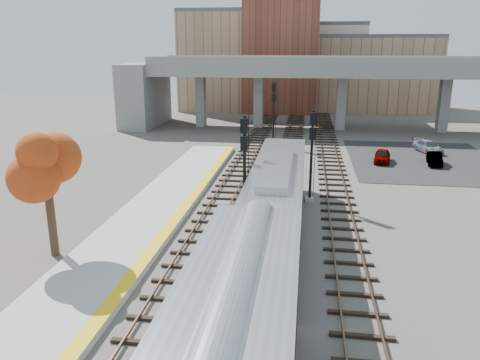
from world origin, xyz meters
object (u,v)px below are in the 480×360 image
(locomotive, at_px, (276,198))
(tree, at_px, (45,163))
(signal_mast_near, at_px, (244,172))
(car_c, at_px, (428,147))
(signal_mast_far, at_px, (273,114))
(car_b, at_px, (435,159))
(car_a, at_px, (382,156))
(signal_mast_mid, at_px, (311,159))

(locomotive, relative_size, tree, 2.77)
(locomotive, height_order, signal_mast_near, signal_mast_near)
(car_c, bearing_deg, signal_mast_far, 157.35)
(locomotive, relative_size, car_c, 4.56)
(car_b, bearing_deg, signal_mast_far, 164.02)
(locomotive, xyz_separation_m, car_b, (13.60, 18.85, -1.67))
(signal_mast_near, distance_m, car_b, 23.54)
(locomotive, bearing_deg, signal_mast_near, 143.85)
(signal_mast_far, height_order, car_a, signal_mast_far)
(locomotive, height_order, car_c, locomotive)
(tree, bearing_deg, signal_mast_far, 72.79)
(signal_mast_mid, xyz_separation_m, car_c, (12.29, 17.97, -2.54))
(signal_mast_far, relative_size, car_a, 1.96)
(signal_mast_near, relative_size, car_a, 1.90)
(locomotive, xyz_separation_m, car_c, (14.29, 24.35, -1.63))
(locomotive, distance_m, car_c, 28.28)
(car_b, relative_size, car_c, 0.83)
(signal_mast_far, xyz_separation_m, tree, (-9.43, -30.45, 1.61))
(signal_mast_near, bearing_deg, signal_mast_far, 90.00)
(signal_mast_near, distance_m, car_a, 20.97)
(car_b, distance_m, car_c, 5.54)
(car_a, bearing_deg, car_b, 5.83)
(tree, bearing_deg, car_a, 49.28)
(signal_mast_mid, height_order, car_b, signal_mast_mid)
(signal_mast_mid, height_order, car_c, signal_mast_mid)
(signal_mast_mid, relative_size, tree, 0.96)
(locomotive, distance_m, car_a, 21.21)
(signal_mast_far, relative_size, tree, 1.02)
(signal_mast_near, bearing_deg, locomotive, -36.15)
(signal_mast_far, xyz_separation_m, car_a, (10.99, -6.73, -2.84))
(car_a, bearing_deg, signal_mast_far, 158.48)
(signal_mast_far, relative_size, car_b, 2.03)
(signal_mast_near, xyz_separation_m, signal_mast_mid, (4.10, 4.85, -0.16))
(signal_mast_mid, xyz_separation_m, car_b, (11.60, 12.47, -2.57))
(tree, xyz_separation_m, car_c, (25.82, 28.88, -4.46))
(car_a, relative_size, car_c, 0.86)
(signal_mast_far, xyz_separation_m, car_b, (15.70, -7.07, -2.88))
(locomotive, xyz_separation_m, signal_mast_far, (-2.10, 25.92, 1.21))
(signal_mast_mid, bearing_deg, car_b, 47.07)
(locomotive, relative_size, car_a, 5.30)
(signal_mast_near, distance_m, signal_mast_mid, 6.35)
(signal_mast_mid, xyz_separation_m, tree, (-13.53, -10.91, 1.92))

